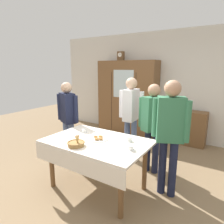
# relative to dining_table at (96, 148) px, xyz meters

# --- Properties ---
(ground_plane) EXTENTS (12.00, 12.00, 0.00)m
(ground_plane) POSITION_rel_dining_table_xyz_m (0.00, 0.23, -0.66)
(ground_plane) COLOR #846B4C
(ground_plane) RESTS_ON ground
(back_wall) EXTENTS (6.40, 0.10, 2.70)m
(back_wall) POSITION_rel_dining_table_xyz_m (0.00, 2.88, 0.69)
(back_wall) COLOR silver
(back_wall) RESTS_ON ground
(dining_table) EXTENTS (1.51, 0.99, 0.77)m
(dining_table) POSITION_rel_dining_table_xyz_m (0.00, 0.00, 0.00)
(dining_table) COLOR brown
(dining_table) RESTS_ON ground
(wall_cabinet) EXTENTS (1.65, 0.46, 1.99)m
(wall_cabinet) POSITION_rel_dining_table_xyz_m (-0.90, 2.59, 0.34)
(wall_cabinet) COLOR brown
(wall_cabinet) RESTS_ON ground
(mantel_clock) EXTENTS (0.18, 0.11, 0.24)m
(mantel_clock) POSITION_rel_dining_table_xyz_m (-1.12, 2.59, 1.45)
(mantel_clock) COLOR brown
(mantel_clock) RESTS_ON wall_cabinet
(bookshelf_low) EXTENTS (1.06, 0.35, 0.81)m
(bookshelf_low) POSITION_rel_dining_table_xyz_m (0.61, 2.64, -0.25)
(bookshelf_low) COLOR brown
(bookshelf_low) RESTS_ON ground
(book_stack) EXTENTS (0.17, 0.19, 0.05)m
(book_stack) POSITION_rel_dining_table_xyz_m (0.61, 2.64, 0.18)
(book_stack) COLOR #3D754C
(book_stack) RESTS_ON bookshelf_low
(tea_cup_back_edge) EXTENTS (0.13, 0.13, 0.06)m
(tea_cup_back_edge) POSITION_rel_dining_table_xyz_m (0.41, 0.26, 0.14)
(tea_cup_back_edge) COLOR white
(tea_cup_back_edge) RESTS_ON dining_table
(tea_cup_mid_right) EXTENTS (0.13, 0.13, 0.06)m
(tea_cup_mid_right) POSITION_rel_dining_table_xyz_m (0.57, -0.01, 0.14)
(tea_cup_mid_right) COLOR white
(tea_cup_mid_right) RESTS_ON dining_table
(tea_cup_near_left) EXTENTS (0.13, 0.13, 0.06)m
(tea_cup_near_left) POSITION_rel_dining_table_xyz_m (-0.40, 0.21, 0.14)
(tea_cup_near_left) COLOR white
(tea_cup_near_left) RESTS_ON dining_table
(bread_basket) EXTENTS (0.24, 0.24, 0.16)m
(bread_basket) POSITION_rel_dining_table_xyz_m (-0.11, -0.29, 0.15)
(bread_basket) COLOR #9E7542
(bread_basket) RESTS_ON dining_table
(pastry_plate) EXTENTS (0.28, 0.28, 0.05)m
(pastry_plate) POSITION_rel_dining_table_xyz_m (-0.01, 0.07, 0.13)
(pastry_plate) COLOR white
(pastry_plate) RESTS_ON dining_table
(spoon_mid_left) EXTENTS (0.12, 0.02, 0.01)m
(spoon_mid_left) POSITION_rel_dining_table_xyz_m (-0.43, -0.31, 0.12)
(spoon_mid_left) COLOR silver
(spoon_mid_left) RESTS_ON dining_table
(spoon_back_edge) EXTENTS (0.12, 0.02, 0.01)m
(spoon_back_edge) POSITION_rel_dining_table_xyz_m (-0.20, 0.33, 0.12)
(spoon_back_edge) COLOR silver
(spoon_back_edge) RESTS_ON dining_table
(spoon_front_edge) EXTENTS (0.12, 0.02, 0.01)m
(spoon_front_edge) POSITION_rel_dining_table_xyz_m (0.52, -0.25, 0.12)
(spoon_front_edge) COLOR silver
(spoon_front_edge) RESTS_ON dining_table
(person_by_cabinet) EXTENTS (0.52, 0.37, 1.63)m
(person_by_cabinet) POSITION_rel_dining_table_xyz_m (-0.06, 1.19, 0.33)
(person_by_cabinet) COLOR slate
(person_by_cabinet) RESTS_ON ground
(person_behind_table_right) EXTENTS (0.52, 0.33, 1.54)m
(person_behind_table_right) POSITION_rel_dining_table_xyz_m (-1.08, 0.52, 0.27)
(person_behind_table_right) COLOR slate
(person_behind_table_right) RESTS_ON ground
(person_behind_table_left) EXTENTS (0.52, 0.41, 1.55)m
(person_behind_table_left) POSITION_rel_dining_table_xyz_m (0.49, 0.94, 0.28)
(person_behind_table_left) COLOR #191E38
(person_behind_table_left) RESTS_ON ground
(person_beside_shelf) EXTENTS (0.52, 0.33, 1.65)m
(person_beside_shelf) POSITION_rel_dining_table_xyz_m (0.93, 0.45, 0.35)
(person_beside_shelf) COLOR #191E38
(person_beside_shelf) RESTS_ON ground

